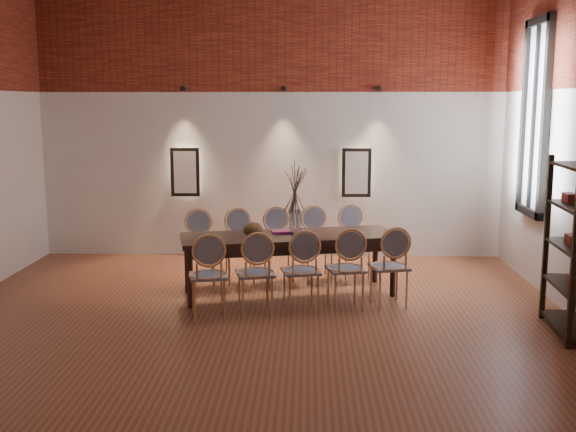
{
  "coord_description": "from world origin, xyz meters",
  "views": [
    {
      "loc": [
        0.58,
        -6.72,
        2.35
      ],
      "look_at": [
        0.34,
        0.95,
        1.05
      ],
      "focal_mm": 42.0,
      "sensor_mm": 36.0,
      "label": 1
    }
  ],
  "objects_px": {
    "chair_far_b": "(240,247)",
    "chair_near_d": "(346,269)",
    "dining_table": "(289,265)",
    "chair_far_e": "(354,242)",
    "book": "(282,232)",
    "vase": "(295,222)",
    "chair_near_a": "(208,275)",
    "chair_far_a": "(200,249)",
    "chair_near_b": "(255,273)",
    "chair_far_d": "(317,244)",
    "chair_far_c": "(279,245)",
    "shelving_rack": "(576,247)",
    "chair_near_e": "(389,267)",
    "chair_near_c": "(301,271)",
    "bowl": "(253,230)"
  },
  "relations": [
    {
      "from": "chair_near_d",
      "to": "chair_far_a",
      "type": "relative_size",
      "value": 1.0
    },
    {
      "from": "book",
      "to": "chair_far_a",
      "type": "bearing_deg",
      "value": 162.57
    },
    {
      "from": "chair_far_e",
      "to": "chair_near_c",
      "type": "bearing_deg",
      "value": 53.26
    },
    {
      "from": "chair_far_b",
      "to": "chair_far_d",
      "type": "relative_size",
      "value": 1.0
    },
    {
      "from": "chair_near_d",
      "to": "shelving_rack",
      "type": "xyz_separation_m",
      "value": [
        2.27,
        -0.77,
        0.43
      ]
    },
    {
      "from": "chair_far_b",
      "to": "vase",
      "type": "relative_size",
      "value": 3.13
    },
    {
      "from": "chair_near_d",
      "to": "chair_far_b",
      "type": "distance_m",
      "value": 1.75
    },
    {
      "from": "chair_near_d",
      "to": "chair_far_e",
      "type": "distance_m",
      "value": 1.49
    },
    {
      "from": "chair_near_d",
      "to": "chair_far_a",
      "type": "bearing_deg",
      "value": 138.23
    },
    {
      "from": "chair_near_b",
      "to": "vase",
      "type": "distance_m",
      "value": 1.02
    },
    {
      "from": "chair_far_b",
      "to": "chair_far_a",
      "type": "bearing_deg",
      "value": 0.0
    },
    {
      "from": "vase",
      "to": "shelving_rack",
      "type": "relative_size",
      "value": 0.17
    },
    {
      "from": "dining_table",
      "to": "chair_near_a",
      "type": "relative_size",
      "value": 2.78
    },
    {
      "from": "chair_near_e",
      "to": "chair_near_b",
      "type": "bearing_deg",
      "value": 180.0
    },
    {
      "from": "chair_near_b",
      "to": "chair_far_e",
      "type": "height_order",
      "value": "same"
    },
    {
      "from": "chair_far_d",
      "to": "book",
      "type": "distance_m",
      "value": 0.87
    },
    {
      "from": "dining_table",
      "to": "chair_near_d",
      "type": "bearing_deg",
      "value": -53.26
    },
    {
      "from": "chair_near_d",
      "to": "chair_far_c",
      "type": "distance_m",
      "value": 1.49
    },
    {
      "from": "chair_far_e",
      "to": "vase",
      "type": "height_order",
      "value": "vase"
    },
    {
      "from": "book",
      "to": "vase",
      "type": "bearing_deg",
      "value": -29.82
    },
    {
      "from": "chair_near_d",
      "to": "bowl",
      "type": "xyz_separation_m",
      "value": [
        -1.09,
        0.42,
        0.37
      ]
    },
    {
      "from": "dining_table",
      "to": "vase",
      "type": "xyz_separation_m",
      "value": [
        0.07,
        0.02,
        0.53
      ]
    },
    {
      "from": "dining_table",
      "to": "vase",
      "type": "relative_size",
      "value": 8.71
    },
    {
      "from": "chair_far_a",
      "to": "chair_far_e",
      "type": "height_order",
      "value": "same"
    },
    {
      "from": "chair_near_a",
      "to": "chair_far_a",
      "type": "bearing_deg",
      "value": 90.0
    },
    {
      "from": "chair_near_d",
      "to": "chair_near_e",
      "type": "distance_m",
      "value": 0.52
    },
    {
      "from": "chair_far_c",
      "to": "shelving_rack",
      "type": "bearing_deg",
      "value": 134.07
    },
    {
      "from": "chair_far_b",
      "to": "shelving_rack",
      "type": "xyz_separation_m",
      "value": [
        3.6,
        -1.9,
        0.43
      ]
    },
    {
      "from": "chair_far_e",
      "to": "bowl",
      "type": "xyz_separation_m",
      "value": [
        -1.29,
        -1.06,
        0.37
      ]
    },
    {
      "from": "chair_near_a",
      "to": "chair_near_b",
      "type": "bearing_deg",
      "value": 0.0
    },
    {
      "from": "chair_far_a",
      "to": "chair_far_c",
      "type": "bearing_deg",
      "value": 180.0
    },
    {
      "from": "dining_table",
      "to": "chair_near_e",
      "type": "distance_m",
      "value": 1.26
    },
    {
      "from": "book",
      "to": "chair_near_d",
      "type": "bearing_deg",
      "value": -41.97
    },
    {
      "from": "chair_near_a",
      "to": "bowl",
      "type": "xyz_separation_m",
      "value": [
        0.43,
        0.77,
        0.37
      ]
    },
    {
      "from": "chair_near_b",
      "to": "chair_far_d",
      "type": "height_order",
      "value": "same"
    },
    {
      "from": "chair_near_a",
      "to": "chair_far_c",
      "type": "xyz_separation_m",
      "value": [
        0.71,
        1.6,
        0.0
      ]
    },
    {
      "from": "chair_near_c",
      "to": "chair_far_b",
      "type": "relative_size",
      "value": 1.0
    },
    {
      "from": "dining_table",
      "to": "book",
      "type": "distance_m",
      "value": 0.41
    },
    {
      "from": "chair_near_d",
      "to": "chair_far_d",
      "type": "relative_size",
      "value": 1.0
    },
    {
      "from": "chair_near_a",
      "to": "vase",
      "type": "relative_size",
      "value": 3.13
    },
    {
      "from": "chair_near_b",
      "to": "shelving_rack",
      "type": "height_order",
      "value": "shelving_rack"
    },
    {
      "from": "chair_far_a",
      "to": "chair_far_d",
      "type": "height_order",
      "value": "same"
    },
    {
      "from": "dining_table",
      "to": "chair_far_e",
      "type": "bearing_deg",
      "value": 33.81
    },
    {
      "from": "dining_table",
      "to": "shelving_rack",
      "type": "height_order",
      "value": "shelving_rack"
    },
    {
      "from": "chair_far_a",
      "to": "shelving_rack",
      "type": "xyz_separation_m",
      "value": [
        4.11,
        -1.78,
        0.43
      ]
    },
    {
      "from": "chair_far_b",
      "to": "chair_near_d",
      "type": "bearing_deg",
      "value": 126.74
    },
    {
      "from": "dining_table",
      "to": "chair_near_d",
      "type": "xyz_separation_m",
      "value": [
        0.66,
        -0.57,
        0.09
      ]
    },
    {
      "from": "dining_table",
      "to": "shelving_rack",
      "type": "relative_size",
      "value": 1.45
    },
    {
      "from": "chair_near_a",
      "to": "chair_near_e",
      "type": "relative_size",
      "value": 1.0
    },
    {
      "from": "chair_near_b",
      "to": "chair_far_c",
      "type": "xyz_separation_m",
      "value": [
        0.2,
        1.48,
        0.0
      ]
    }
  ]
}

